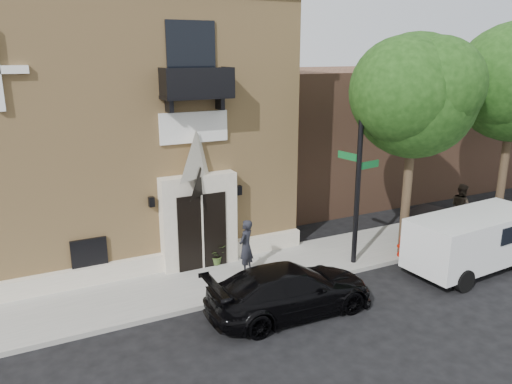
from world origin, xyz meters
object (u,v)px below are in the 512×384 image
Objects in this scene: pedestrian_near at (246,247)px; black_sedan at (290,290)px; fire_hydrant at (403,245)px; street_sign at (359,169)px; pedestrian_far at (461,206)px; dumpster at (424,226)px; cargo_van at (477,239)px.

black_sedan is at bearing 54.42° from pedestrian_near.
fire_hydrant is 5.82m from pedestrian_near.
street_sign is at bearing -62.36° from black_sedan.
fire_hydrant is at bearing -20.69° from street_sign.
dumpster is at bearing 113.04° from pedestrian_far.
black_sedan is at bearing -165.30° from fire_hydrant.
black_sedan reaches higher than fire_hydrant.
pedestrian_far is (9.81, -0.09, 0.03)m from pedestrian_near.
pedestrian_near is at bearing 3.04° from black_sedan.
pedestrian_far is (4.16, 1.19, 0.55)m from fire_hydrant.
pedestrian_near is (-7.36, 0.54, 0.30)m from dumpster.
cargo_van reaches higher than dumpster.
pedestrian_near is at bearing 102.20° from pedestrian_far.
dumpster is (3.60, 0.37, -2.71)m from street_sign.
pedestrian_far is at bearing 141.84° from pedestrian_near.
street_sign reaches higher than pedestrian_far.
street_sign is at bearing 145.44° from cargo_van.
black_sedan is 5.74m from fire_hydrant.
street_sign reaches higher than fire_hydrant.
black_sedan is 6.03× the size of fire_hydrant.
black_sedan is 4.94m from street_sign.
pedestrian_near reaches higher than dumpster.
dumpster is (7.26, 2.20, 0.05)m from black_sedan.
pedestrian_far is at bearing -1.79° from street_sign.
cargo_van is 2.50m from dumpster.
black_sedan is at bearing 174.01° from cargo_van.
pedestrian_near is (-7.30, 3.02, -0.05)m from cargo_van.
pedestrian_near reaches higher than fire_hydrant.
black_sedan is 2.61× the size of pedestrian_far.
cargo_van is at bearing -40.19° from street_sign.
street_sign is 3.12× the size of dumpster.
pedestrian_far reaches higher than dumpster.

